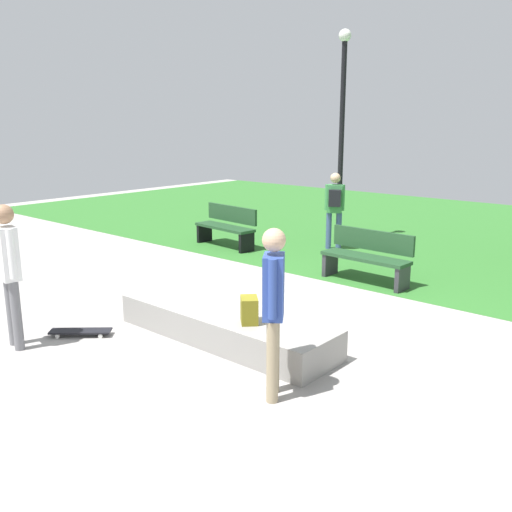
% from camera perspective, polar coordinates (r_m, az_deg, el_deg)
% --- Properties ---
extents(ground_plane, '(28.00, 28.00, 0.00)m').
position_cam_1_polar(ground_plane, '(8.17, 0.38, -6.23)').
color(ground_plane, '#9E9993').
extents(grass_lawn, '(26.60, 11.82, 0.01)m').
position_cam_1_polar(grass_lawn, '(15.06, 20.79, 2.12)').
color(grass_lawn, '#2D6B28').
rests_on(grass_lawn, ground_plane).
extents(concrete_ledge, '(3.13, 0.90, 0.39)m').
position_cam_1_polar(concrete_ledge, '(7.30, -3.19, -7.09)').
color(concrete_ledge, gray).
rests_on(concrete_ledge, ground_plane).
extents(backpack_on_ledge, '(0.34, 0.34, 0.32)m').
position_cam_1_polar(backpack_on_ledge, '(6.78, -0.70, -5.54)').
color(backpack_on_ledge, olive).
rests_on(backpack_on_ledge, concrete_ledge).
extents(skater_performing_trick, '(0.35, 0.38, 1.77)m').
position_cam_1_polar(skater_performing_trick, '(5.55, 1.80, -4.53)').
color(skater_performing_trick, tan).
rests_on(skater_performing_trick, ground_plane).
extents(skater_watching, '(0.42, 0.26, 1.81)m').
position_cam_1_polar(skater_watching, '(7.43, -23.91, -0.81)').
color(skater_watching, slate).
rests_on(skater_watching, ground_plane).
extents(skateboard_by_ledge, '(0.73, 0.68, 0.08)m').
position_cam_1_polar(skateboard_by_ledge, '(7.81, -17.46, -7.33)').
color(skateboard_by_ledge, black).
rests_on(skateboard_by_ledge, ground_plane).
extents(park_bench_near_path, '(1.64, 0.63, 0.91)m').
position_cam_1_polar(park_bench_near_path, '(12.62, -2.98, 3.13)').
color(park_bench_near_path, '#1E4223').
rests_on(park_bench_near_path, ground_plane).
extents(park_bench_by_oak, '(1.62, 0.53, 0.91)m').
position_cam_1_polar(park_bench_by_oak, '(9.98, 11.29, 0.07)').
color(park_bench_by_oak, '#1E4223').
rests_on(park_bench_by_oak, ground_plane).
extents(lamp_post, '(0.28, 0.28, 4.76)m').
position_cam_1_polar(lamp_post, '(13.32, 8.78, 13.78)').
color(lamp_post, black).
rests_on(lamp_post, ground_plane).
extents(pedestrian_with_backpack, '(0.43, 0.44, 1.68)m').
position_cam_1_polar(pedestrian_with_backpack, '(12.36, 8.02, 5.27)').
color(pedestrian_with_backpack, '#3F5184').
rests_on(pedestrian_with_backpack, ground_plane).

